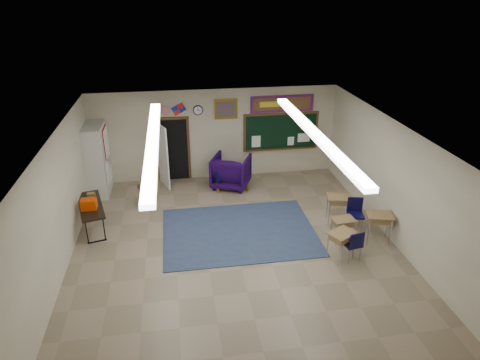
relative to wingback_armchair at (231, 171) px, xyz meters
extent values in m
plane|color=gray|center=(-0.38, -3.64, -0.52)|extent=(9.00, 9.00, 0.00)
cube|color=beige|center=(-0.38, 0.86, 0.98)|extent=(8.00, 0.04, 3.00)
cube|color=beige|center=(-0.38, -8.14, 0.98)|extent=(8.00, 0.04, 3.00)
cube|color=beige|center=(-4.38, -3.64, 0.98)|extent=(0.04, 9.00, 3.00)
cube|color=beige|center=(3.62, -3.64, 0.98)|extent=(0.04, 9.00, 3.00)
cube|color=white|center=(-0.38, -3.64, 2.48)|extent=(8.00, 9.00, 0.04)
cube|color=#30405C|center=(-0.18, -2.84, -0.51)|extent=(4.00, 3.00, 0.02)
cube|color=black|center=(-1.78, 0.85, 0.53)|extent=(0.95, 0.04, 2.10)
cube|color=white|center=(-2.13, 0.41, 0.51)|extent=(0.35, 0.86, 2.05)
cube|color=#523517|center=(1.82, 0.83, 0.98)|extent=(2.55, 0.05, 1.30)
cube|color=black|center=(1.82, 0.81, 0.98)|extent=(2.40, 0.03, 1.15)
cube|color=#523517|center=(1.82, 0.77, 0.38)|extent=(2.40, 0.12, 0.04)
cube|color=red|center=(1.82, 0.83, 1.93)|extent=(2.10, 0.04, 0.55)
cube|color=brown|center=(1.82, 0.82, 1.93)|extent=(1.90, 0.03, 0.40)
cube|color=olive|center=(-0.03, 0.83, 1.83)|extent=(0.75, 0.05, 0.65)
cube|color=#A51466|center=(-0.03, 0.81, 1.83)|extent=(0.62, 0.03, 0.52)
cylinder|color=black|center=(-0.93, 0.83, 1.83)|extent=(0.32, 0.05, 0.32)
cylinder|color=white|center=(-0.93, 0.81, 1.83)|extent=(0.26, 0.02, 0.26)
cube|color=silver|center=(-4.10, 0.21, 0.58)|extent=(0.55, 1.25, 2.20)
imported|color=#1A0537|center=(0.00, 0.00, 0.00)|extent=(1.48, 1.49, 1.04)
cube|color=olive|center=(2.33, -3.70, 0.12)|extent=(0.58, 0.46, 0.04)
cube|color=brown|center=(2.33, -3.70, 0.03)|extent=(0.50, 0.39, 0.11)
cube|color=olive|center=(2.59, -2.73, 0.24)|extent=(0.74, 0.61, 0.04)
cube|color=brown|center=(2.59, -2.73, 0.13)|extent=(0.64, 0.52, 0.13)
cube|color=olive|center=(2.01, -4.43, 0.19)|extent=(0.76, 0.69, 0.04)
cube|color=brown|center=(2.01, -4.43, 0.09)|extent=(0.65, 0.59, 0.12)
cube|color=olive|center=(3.23, -3.83, 0.24)|extent=(0.75, 0.63, 0.04)
cube|color=brown|center=(3.23, -3.83, 0.13)|extent=(0.64, 0.53, 0.13)
cube|color=black|center=(-4.03, -2.02, 0.17)|extent=(0.97, 1.81, 0.05)
cube|color=#E43F04|center=(-4.02, -2.26, 0.32)|extent=(0.38, 0.29, 0.27)
cylinder|color=#4F3217|center=(-2.72, -0.86, 0.10)|extent=(0.36, 0.36, 0.04)
torus|color=#4F3217|center=(-2.72, -0.86, -0.31)|extent=(0.30, 0.30, 0.02)
camera|label=1|loc=(-1.69, -12.48, 5.51)|focal=32.00mm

